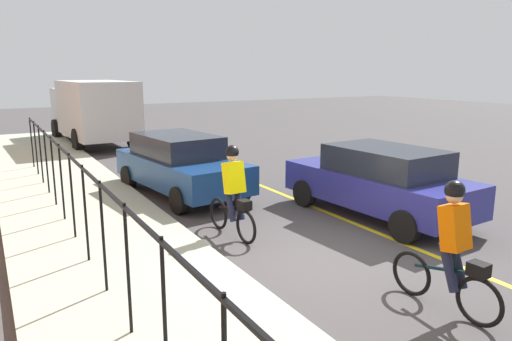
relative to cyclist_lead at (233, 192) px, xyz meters
The scene contains 9 objects.
ground_plane 2.27m from the cyclist_lead, 150.31° to the right, with size 80.00×80.00×0.00m, color #433F40.
lane_line_centre 3.32m from the cyclist_lead, 124.47° to the right, with size 36.00×0.12×0.01m, color yellow.
sidewalk 3.09m from the cyclist_lead, 127.28° to the left, with size 40.00×3.20×0.15m, color #A1A893.
iron_fence 2.91m from the cyclist_lead, 106.20° to the left, with size 19.19×0.04×1.60m.
cyclist_lead is the anchor object (origin of this frame).
cyclist_follow 4.23m from the cyclist_lead, 164.14° to the right, with size 1.71×0.38×1.83m.
patrol_sedan 3.46m from the cyclist_lead, 96.41° to the right, with size 4.51×2.16×1.58m.
parked_sedan_rear 3.65m from the cyclist_lead, ahead, with size 4.58×2.34×1.58m.
box_truck_background 13.79m from the cyclist_lead, ahead, with size 6.82×2.80×2.78m.
Camera 1 is at (-6.15, 5.08, 3.21)m, focal length 33.49 mm.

